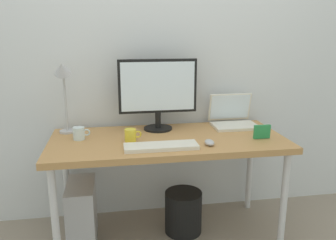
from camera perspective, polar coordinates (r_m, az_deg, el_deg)
The scene contains 13 objects.
ground_plane at distance 2.57m, azimuth -0.00°, elevation -18.34°, with size 6.00×6.00×0.00m, color gray.
back_wall at distance 2.55m, azimuth -1.51°, elevation 12.45°, with size 4.40×0.04×2.60m, color silver.
desk at distance 2.28m, azimuth -0.00°, elevation -4.39°, with size 1.52×0.68×0.71m.
monitor at distance 2.39m, azimuth -1.70°, elevation 4.92°, with size 0.54×0.20×0.49m.
laptop at distance 2.58m, azimuth 10.65°, elevation 0.37°, with size 0.32×0.27×0.23m.
desk_lamp at distance 2.37m, azimuth -16.91°, elevation 6.29°, with size 0.11×0.16×0.51m.
keyboard at distance 2.06m, azimuth -1.15°, elevation -4.37°, with size 0.44×0.14×0.02m, color silver.
mouse at distance 2.13m, azimuth 6.85°, elevation -3.70°, with size 0.06×0.09×0.03m, color #B2B2B7.
coffee_mug at distance 2.19m, azimuth -6.17°, elevation -2.50°, with size 0.11×0.07×0.08m.
glass_cup at distance 2.29m, azimuth -14.45°, elevation -2.14°, with size 0.11×0.07×0.08m.
photo_frame at distance 2.30m, azimuth 15.24°, elevation -1.88°, with size 0.11×0.02×0.09m, color #268C4C.
computer_tower at distance 2.46m, azimuth -14.02°, elevation -14.68°, with size 0.18×0.36×0.42m, color #B2B2B7.
wastebasket at distance 2.53m, azimuth 2.54°, elevation -14.92°, with size 0.26×0.26×0.30m, color black.
Camera 1 is at (-0.35, -2.12, 1.39)m, focal length 36.93 mm.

